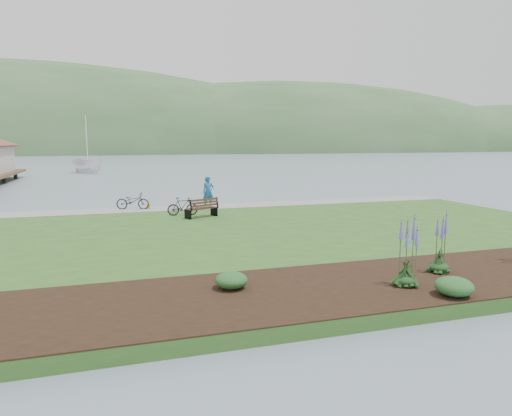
# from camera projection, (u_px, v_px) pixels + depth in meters

# --- Properties ---
(ground) EXTENTS (600.00, 600.00, 0.00)m
(ground) POSITION_uv_depth(u_px,v_px,m) (227.00, 235.00, 21.93)
(ground) COLOR slate
(ground) RESTS_ON ground
(lawn) EXTENTS (34.00, 20.00, 0.40)m
(lawn) POSITION_uv_depth(u_px,v_px,m) (238.00, 239.00, 20.02)
(lawn) COLOR #29531D
(lawn) RESTS_ON ground
(shoreline_path) EXTENTS (34.00, 2.20, 0.03)m
(shoreline_path) POSITION_uv_depth(u_px,v_px,m) (201.00, 207.00, 28.40)
(shoreline_path) COLOR gray
(shoreline_path) RESTS_ON lawn
(garden_bed) EXTENTS (24.00, 4.40, 0.04)m
(garden_bed) POSITION_uv_depth(u_px,v_px,m) (404.00, 279.00, 13.49)
(garden_bed) COLOR black
(garden_bed) RESTS_ON lawn
(far_hillside) EXTENTS (580.00, 80.00, 38.00)m
(far_hillside) POSITION_uv_depth(u_px,v_px,m) (177.00, 153.00, 188.49)
(far_hillside) COLOR #345932
(far_hillside) RESTS_ON ground
(park_bench) EXTENTS (1.88, 1.35, 1.08)m
(park_bench) POSITION_uv_depth(u_px,v_px,m) (202.00, 208.00, 24.50)
(park_bench) COLOR #301F12
(park_bench) RESTS_ON lawn
(person) EXTENTS (0.90, 0.67, 2.30)m
(person) POSITION_uv_depth(u_px,v_px,m) (208.00, 190.00, 27.78)
(person) COLOR #215698
(person) RESTS_ON lawn
(bicycle_a) EXTENTS (1.18, 2.06, 1.02)m
(bicycle_a) POSITION_uv_depth(u_px,v_px,m) (133.00, 201.00, 27.41)
(bicycle_a) COLOR black
(bicycle_a) RESTS_ON lawn
(bicycle_b) EXTENTS (0.56, 1.69, 1.01)m
(bicycle_b) POSITION_uv_depth(u_px,v_px,m) (183.00, 206.00, 25.22)
(bicycle_b) COLOR black
(bicycle_b) RESTS_ON lawn
(sailboat) EXTENTS (14.04, 14.04, 25.94)m
(sailboat) POSITION_uv_depth(u_px,v_px,m) (88.00, 173.00, 65.22)
(sailboat) COLOR silver
(sailboat) RESTS_ON ground
(pannier) EXTENTS (0.22, 0.31, 0.31)m
(pannier) POSITION_uv_depth(u_px,v_px,m) (148.00, 206.00, 27.73)
(pannier) COLOR gold
(pannier) RESTS_ON lawn
(echium_0) EXTENTS (0.62, 0.62, 2.17)m
(echium_0) POSITION_uv_depth(u_px,v_px,m) (407.00, 253.00, 12.69)
(echium_0) COLOR #123313
(echium_0) RESTS_ON garden_bed
(echium_1) EXTENTS (0.62, 0.62, 2.05)m
(echium_1) POSITION_uv_depth(u_px,v_px,m) (440.00, 248.00, 14.03)
(echium_1) COLOR #123313
(echium_1) RESTS_ON garden_bed
(shrub_0) EXTENTS (0.90, 0.90, 0.45)m
(shrub_0) POSITION_uv_depth(u_px,v_px,m) (231.00, 280.00, 12.56)
(shrub_0) COLOR #1E4C21
(shrub_0) RESTS_ON garden_bed
(shrub_1) EXTENTS (0.99, 0.99, 0.49)m
(shrub_1) POSITION_uv_depth(u_px,v_px,m) (454.00, 286.00, 11.95)
(shrub_1) COLOR #1E4C21
(shrub_1) RESTS_ON garden_bed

